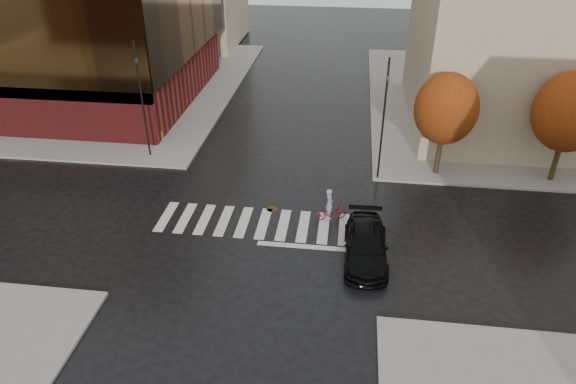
{
  "coord_description": "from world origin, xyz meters",
  "views": [
    {
      "loc": [
        4.27,
        -22.36,
        15.85
      ],
      "look_at": [
        1.34,
        0.68,
        2.0
      ],
      "focal_mm": 32.0,
      "sensor_mm": 36.0,
      "label": 1
    }
  ],
  "objects_px": {
    "cyclist": "(330,209)",
    "traffic_light_nw": "(141,92)",
    "sedan": "(366,245)",
    "fire_hydrant": "(161,135)",
    "traffic_light_ne": "(384,112)"
  },
  "relations": [
    {
      "from": "fire_hydrant",
      "to": "traffic_light_ne",
      "type": "bearing_deg",
      "value": -13.52
    },
    {
      "from": "traffic_light_nw",
      "to": "fire_hydrant",
      "type": "xyz_separation_m",
      "value": [
        -0.08,
        2.47,
        -4.05
      ]
    },
    {
      "from": "sedan",
      "to": "traffic_light_ne",
      "type": "xyz_separation_m",
      "value": [
        0.8,
        8.1,
        3.76
      ]
    },
    {
      "from": "cyclist",
      "to": "traffic_light_nw",
      "type": "distance_m",
      "value": 14.54
    },
    {
      "from": "cyclist",
      "to": "traffic_light_ne",
      "type": "height_order",
      "value": "traffic_light_ne"
    },
    {
      "from": "cyclist",
      "to": "traffic_light_nw",
      "type": "bearing_deg",
      "value": 46.67
    },
    {
      "from": "traffic_light_ne",
      "to": "fire_hydrant",
      "type": "distance_m",
      "value": 16.32
    },
    {
      "from": "cyclist",
      "to": "traffic_light_nw",
      "type": "xyz_separation_m",
      "value": [
        -12.59,
        6.13,
        3.92
      ]
    },
    {
      "from": "sedan",
      "to": "cyclist",
      "type": "distance_m",
      "value": 3.73
    },
    {
      "from": "traffic_light_ne",
      "to": "fire_hydrant",
      "type": "xyz_separation_m",
      "value": [
        -15.38,
        3.7,
        -3.99
      ]
    },
    {
      "from": "cyclist",
      "to": "traffic_light_ne",
      "type": "xyz_separation_m",
      "value": [
        2.71,
        4.9,
        3.86
      ]
    },
    {
      "from": "cyclist",
      "to": "traffic_light_ne",
      "type": "distance_m",
      "value": 6.8
    },
    {
      "from": "sedan",
      "to": "cyclist",
      "type": "bearing_deg",
      "value": 119.65
    },
    {
      "from": "sedan",
      "to": "fire_hydrant",
      "type": "bearing_deg",
      "value": 139.77
    },
    {
      "from": "traffic_light_ne",
      "to": "fire_hydrant",
      "type": "relative_size",
      "value": 11.31
    }
  ]
}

